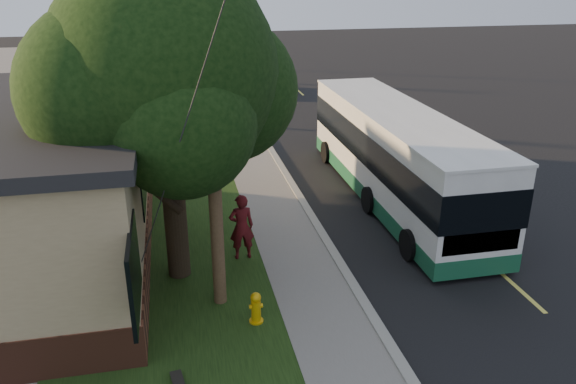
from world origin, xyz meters
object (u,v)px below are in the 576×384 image
(transit_bus, at_px, (395,153))
(dumpster, at_px, (66,182))
(bare_tree_near, at_px, (181,80))
(distant_car, at_px, (272,82))
(traffic_signal, at_px, (226,26))
(leafy_tree, at_px, (165,74))
(utility_pole, at_px, (210,113))
(skateboarder, at_px, (242,227))
(bare_tree_far, at_px, (182,50))
(fire_hydrant, at_px, (256,308))

(transit_bus, bearing_deg, dumpster, 168.57)
(bare_tree_near, xyz_separation_m, distant_car, (5.74, 6.09, -1.46))
(bare_tree_near, xyz_separation_m, traffic_signal, (4.00, 16.00, 1.01))
(bare_tree_near, bearing_deg, leafy_tree, -92.50)
(bare_tree_near, height_order, dumpster, bare_tree_near)
(utility_pole, distance_m, traffic_signal, 33.26)
(skateboarder, bearing_deg, leafy_tree, 9.75)
(dumpster, relative_size, distant_car, 0.39)
(distant_car, bearing_deg, transit_bus, -89.03)
(utility_pole, distance_m, bare_tree_far, 29.13)
(bare_tree_far, height_order, transit_bus, bare_tree_far)
(leafy_tree, relative_size, skateboarder, 4.24)
(utility_pole, distance_m, dumpster, 9.57)
(utility_pole, height_order, transit_bus, utility_pole)
(leafy_tree, distance_m, bare_tree_near, 15.66)
(bare_tree_near, bearing_deg, transit_bus, -60.60)
(leafy_tree, distance_m, bare_tree_far, 27.56)
(bare_tree_far, relative_size, dumpster, 2.57)
(skateboarder, distance_m, dumpster, 7.58)
(transit_bus, xyz_separation_m, skateboarder, (-5.62, -3.22, -0.65))
(skateboarder, bearing_deg, traffic_signal, -98.40)
(utility_pole, height_order, dumpster, utility_pole)
(utility_pole, distance_m, transit_bus, 8.82)
(utility_pole, height_order, bare_tree_far, utility_pole)
(bare_tree_near, bearing_deg, skateboarder, -86.18)
(bare_tree_far, relative_size, transit_bus, 0.35)
(leafy_tree, relative_size, bare_tree_near, 1.81)
(dumpster, bearing_deg, traffic_signal, 72.04)
(utility_pole, xyz_separation_m, dumpster, (-4.48, 7.46, -3.99))
(skateboarder, bearing_deg, bare_tree_near, -89.05)
(transit_bus, bearing_deg, utility_pole, -140.74)
(bare_tree_near, bearing_deg, fire_hydrant, -87.14)
(traffic_signal, distance_m, distant_car, 10.36)
(bare_tree_near, distance_m, bare_tree_far, 12.01)
(utility_pole, xyz_separation_m, leafy_tree, (-0.87, 1.66, 0.54))
(leafy_tree, xyz_separation_m, dumpster, (-3.61, 5.80, -4.53))
(leafy_tree, height_order, bare_tree_near, leafy_tree)
(bare_tree_near, xyz_separation_m, transit_bus, (6.62, -11.75, -0.51))
(utility_pole, xyz_separation_m, distant_car, (5.54, 23.10, -3.94))
(traffic_signal, bearing_deg, bare_tree_near, -104.04)
(bare_tree_near, distance_m, distant_car, 8.50)
(traffic_signal, height_order, transit_bus, traffic_signal)
(traffic_signal, bearing_deg, bare_tree_far, -131.19)
(traffic_signal, distance_m, skateboarder, 31.20)
(leafy_tree, bearing_deg, dumpster, 121.90)
(leafy_tree, bearing_deg, transit_bus, 26.26)
(traffic_signal, bearing_deg, fire_hydrant, -95.21)
(bare_tree_far, bearing_deg, utility_pole, -90.60)
(bare_tree_far, distance_m, distant_car, 8.00)
(traffic_signal, xyz_separation_m, transit_bus, (2.62, -27.75, -1.52))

